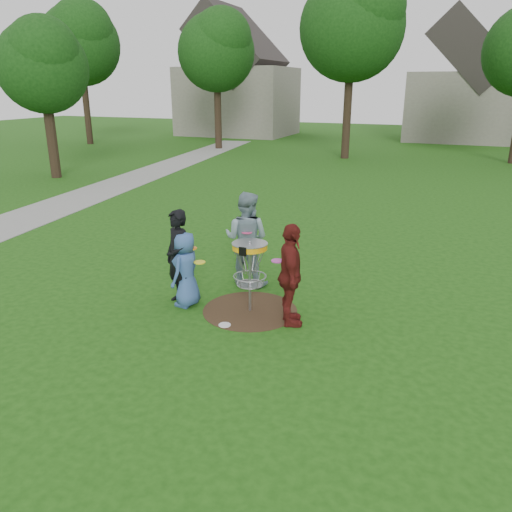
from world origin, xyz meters
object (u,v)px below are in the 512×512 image
at_px(disc_golf_basket, 250,260).
at_px(player_black, 178,258).
at_px(player_grey, 246,239).
at_px(player_maroon, 290,275).
at_px(player_blue, 186,269).

bearing_deg(disc_golf_basket, player_black, -173.18).
xyz_separation_m(player_grey, player_maroon, (1.47, -1.48, -0.08)).
distance_m(player_black, disc_golf_basket, 1.43).
relative_size(player_black, disc_golf_basket, 1.35).
distance_m(player_blue, player_black, 0.28).
bearing_deg(player_blue, disc_golf_basket, 104.12).
height_order(player_black, player_grey, player_grey).
bearing_deg(player_blue, player_black, -99.45).
bearing_deg(player_black, player_grey, 92.89).
bearing_deg(player_grey, player_black, 59.91).
bearing_deg(disc_golf_basket, player_grey, 115.94).
bearing_deg(disc_golf_basket, player_blue, -170.07).
bearing_deg(player_maroon, player_grey, 21.39).
bearing_deg(disc_golf_basket, player_maroon, -15.19).
distance_m(player_blue, player_maroon, 2.11).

